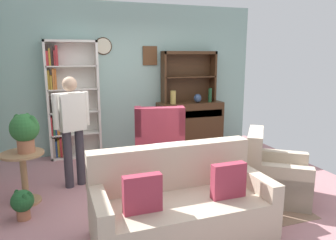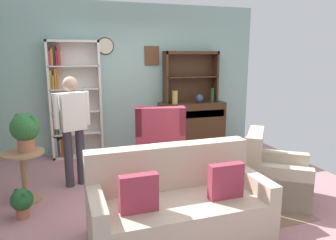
{
  "view_description": "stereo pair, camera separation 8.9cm",
  "coord_description": "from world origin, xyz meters",
  "px_view_note": "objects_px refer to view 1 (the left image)",
  "views": [
    {
      "loc": [
        -1.28,
        -3.91,
        1.84
      ],
      "look_at": [
        0.1,
        0.2,
        0.95
      ],
      "focal_mm": 33.75,
      "sensor_mm": 36.0,
      "label": 1
    },
    {
      "loc": [
        -1.19,
        -3.94,
        1.84
      ],
      "look_at": [
        0.1,
        0.2,
        0.95
      ],
      "focal_mm": 33.75,
      "sensor_mm": 36.0,
      "label": 2
    }
  ],
  "objects_px": {
    "book_stack": "(163,167)",
    "person_reading": "(72,124)",
    "vase_round": "(198,98)",
    "potted_plant_large": "(25,130)",
    "wingback_chair": "(159,145)",
    "sideboard_hutch": "(189,70)",
    "plant_stand": "(24,172)",
    "bookshelf": "(69,103)",
    "coffee_table": "(157,178)",
    "potted_plant_small": "(23,202)",
    "vase_tall": "(173,97)",
    "armchair_floral": "(274,176)",
    "sideboard": "(190,122)",
    "bottle_wine": "(210,95)",
    "couch_floral": "(181,206)"
  },
  "relations": [
    {
      "from": "person_reading",
      "to": "book_stack",
      "type": "distance_m",
      "value": 1.44
    },
    {
      "from": "bookshelf",
      "to": "potted_plant_small",
      "type": "bearing_deg",
      "value": -105.46
    },
    {
      "from": "potted_plant_small",
      "to": "person_reading",
      "type": "distance_m",
      "value": 1.23
    },
    {
      "from": "couch_floral",
      "to": "sideboard_hutch",
      "type": "bearing_deg",
      "value": 66.67
    },
    {
      "from": "couch_floral",
      "to": "vase_round",
      "type": "bearing_deg",
      "value": 63.33
    },
    {
      "from": "wingback_chair",
      "to": "book_stack",
      "type": "relative_size",
      "value": 4.84
    },
    {
      "from": "sideboard_hutch",
      "to": "wingback_chair",
      "type": "distance_m",
      "value": 1.84
    },
    {
      "from": "sideboard_hutch",
      "to": "wingback_chair",
      "type": "relative_size",
      "value": 1.05
    },
    {
      "from": "couch_floral",
      "to": "potted_plant_small",
      "type": "distance_m",
      "value": 1.81
    },
    {
      "from": "bottle_wine",
      "to": "wingback_chair",
      "type": "bearing_deg",
      "value": -147.12
    },
    {
      "from": "vase_round",
      "to": "armchair_floral",
      "type": "height_order",
      "value": "vase_round"
    },
    {
      "from": "bottle_wine",
      "to": "potted_plant_small",
      "type": "height_order",
      "value": "bottle_wine"
    },
    {
      "from": "coffee_table",
      "to": "bookshelf",
      "type": "bearing_deg",
      "value": 111.9
    },
    {
      "from": "vase_tall",
      "to": "bottle_wine",
      "type": "height_order",
      "value": "bottle_wine"
    },
    {
      "from": "bookshelf",
      "to": "sideboard_hutch",
      "type": "distance_m",
      "value": 2.37
    },
    {
      "from": "potted_plant_large",
      "to": "book_stack",
      "type": "distance_m",
      "value": 1.76
    },
    {
      "from": "sideboard_hutch",
      "to": "potted_plant_large",
      "type": "height_order",
      "value": "sideboard_hutch"
    },
    {
      "from": "sideboard_hutch",
      "to": "couch_floral",
      "type": "height_order",
      "value": "sideboard_hutch"
    },
    {
      "from": "bookshelf",
      "to": "person_reading",
      "type": "distance_m",
      "value": 1.39
    },
    {
      "from": "bottle_wine",
      "to": "plant_stand",
      "type": "bearing_deg",
      "value": -154.84
    },
    {
      "from": "book_stack",
      "to": "vase_round",
      "type": "bearing_deg",
      "value": 56.73
    },
    {
      "from": "book_stack",
      "to": "person_reading",
      "type": "bearing_deg",
      "value": 139.0
    },
    {
      "from": "sideboard",
      "to": "coffee_table",
      "type": "distance_m",
      "value": 2.64
    },
    {
      "from": "couch_floral",
      "to": "armchair_floral",
      "type": "bearing_deg",
      "value": 16.57
    },
    {
      "from": "wingback_chair",
      "to": "potted_plant_small",
      "type": "xyz_separation_m",
      "value": [
        -1.97,
        -1.15,
        -0.18
      ]
    },
    {
      "from": "vase_tall",
      "to": "coffee_table",
      "type": "height_order",
      "value": "vase_tall"
    },
    {
      "from": "vase_tall",
      "to": "book_stack",
      "type": "height_order",
      "value": "vase_tall"
    },
    {
      "from": "bottle_wine",
      "to": "potted_plant_large",
      "type": "height_order",
      "value": "bottle_wine"
    },
    {
      "from": "vase_round",
      "to": "plant_stand",
      "type": "bearing_deg",
      "value": -152.66
    },
    {
      "from": "coffee_table",
      "to": "wingback_chair",
      "type": "bearing_deg",
      "value": 72.12
    },
    {
      "from": "bookshelf",
      "to": "potted_plant_small",
      "type": "xyz_separation_m",
      "value": [
        -0.6,
        -2.19,
        -0.8
      ]
    },
    {
      "from": "person_reading",
      "to": "bottle_wine",
      "type": "bearing_deg",
      "value": 24.14
    },
    {
      "from": "sideboard_hutch",
      "to": "wingback_chair",
      "type": "xyz_separation_m",
      "value": [
        -0.95,
        -1.06,
        -1.18
      ]
    },
    {
      "from": "vase_tall",
      "to": "coffee_table",
      "type": "distance_m",
      "value": 2.49
    },
    {
      "from": "sideboard",
      "to": "vase_tall",
      "type": "xyz_separation_m",
      "value": [
        -0.39,
        -0.08,
        0.54
      ]
    },
    {
      "from": "bookshelf",
      "to": "plant_stand",
      "type": "relative_size",
      "value": 3.18
    },
    {
      "from": "plant_stand",
      "to": "vase_tall",
      "type": "bearing_deg",
      "value": 31.7
    },
    {
      "from": "bottle_wine",
      "to": "coffee_table",
      "type": "relative_size",
      "value": 0.35
    },
    {
      "from": "couch_floral",
      "to": "wingback_chair",
      "type": "xyz_separation_m",
      "value": [
        0.38,
        2.01,
        0.07
      ]
    },
    {
      "from": "vase_round",
      "to": "potted_plant_small",
      "type": "height_order",
      "value": "vase_round"
    },
    {
      "from": "sideboard",
      "to": "person_reading",
      "type": "relative_size",
      "value": 0.83
    },
    {
      "from": "sideboard_hutch",
      "to": "plant_stand",
      "type": "relative_size",
      "value": 1.67
    },
    {
      "from": "sideboard_hutch",
      "to": "vase_tall",
      "type": "bearing_deg",
      "value": -154.11
    },
    {
      "from": "wingback_chair",
      "to": "plant_stand",
      "type": "bearing_deg",
      "value": -160.67
    },
    {
      "from": "vase_tall",
      "to": "armchair_floral",
      "type": "bearing_deg",
      "value": -77.61
    },
    {
      "from": "vase_round",
      "to": "potted_plant_large",
      "type": "xyz_separation_m",
      "value": [
        -3.0,
        -1.57,
        -0.06
      ]
    },
    {
      "from": "vase_round",
      "to": "sideboard",
      "type": "bearing_deg",
      "value": 152.83
    },
    {
      "from": "vase_round",
      "to": "wingback_chair",
      "type": "distance_m",
      "value": 1.53
    },
    {
      "from": "plant_stand",
      "to": "book_stack",
      "type": "height_order",
      "value": "plant_stand"
    },
    {
      "from": "potted_plant_small",
      "to": "coffee_table",
      "type": "xyz_separation_m",
      "value": [
        1.55,
        -0.16,
        0.15
      ]
    }
  ]
}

